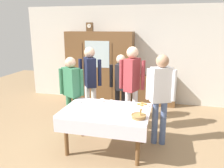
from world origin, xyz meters
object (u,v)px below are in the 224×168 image
(bread_basket, at_px, (139,116))
(spoon_center, at_px, (74,113))
(pastry_plate, at_px, (142,105))
(book_stack, at_px, (157,74))
(person_behind_table_left, at_px, (121,82))
(bookshelf_low, at_px, (156,91))
(tea_cup_mid_left, at_px, (79,102))
(tea_cup_back_edge, at_px, (111,102))
(wall_cabinet, at_px, (100,67))
(person_beside_shelf, at_px, (72,88))
(tea_cup_mid_right, at_px, (102,101))
(mantel_clock, at_px, (90,27))
(person_behind_table_right, at_px, (132,80))
(dining_table, at_px, (106,116))
(person_near_right_end, at_px, (90,77))
(spoon_front_edge, at_px, (114,113))

(bread_basket, xyz_separation_m, spoon_center, (-1.06, -0.04, -0.03))
(pastry_plate, relative_size, spoon_center, 2.35)
(book_stack, xyz_separation_m, person_behind_table_left, (-0.75, -1.28, 0.05))
(bookshelf_low, relative_size, tea_cup_mid_left, 7.93)
(tea_cup_back_edge, height_order, person_behind_table_left, person_behind_table_left)
(wall_cabinet, bearing_deg, bread_basket, -62.02)
(bread_basket, relative_size, person_beside_shelf, 0.15)
(book_stack, bearing_deg, wall_cabinet, -178.21)
(bookshelf_low, relative_size, tea_cup_mid_right, 7.93)
(wall_cabinet, distance_m, person_behind_table_left, 1.51)
(mantel_clock, height_order, person_behind_table_right, mantel_clock)
(book_stack, height_order, tea_cup_back_edge, book_stack)
(tea_cup_mid_left, xyz_separation_m, pastry_plate, (1.15, 0.17, -0.01))
(dining_table, xyz_separation_m, person_near_right_end, (-0.66, 1.09, 0.40))
(mantel_clock, relative_size, bookshelf_low, 0.23)
(book_stack, bearing_deg, tea_cup_back_edge, -107.22)
(bread_basket, relative_size, pastry_plate, 0.86)
(tea_cup_back_edge, distance_m, bread_basket, 0.81)
(dining_table, height_order, book_stack, book_stack)
(mantel_clock, xyz_separation_m, person_near_right_end, (0.51, -1.50, -1.07))
(book_stack, relative_size, person_near_right_end, 0.13)
(pastry_plate, bearing_deg, spoon_center, -149.09)
(book_stack, relative_size, person_behind_table_right, 0.13)
(tea_cup_mid_left, distance_m, person_near_right_end, 0.93)
(tea_cup_mid_right, bearing_deg, dining_table, -64.89)
(tea_cup_mid_right, distance_m, bread_basket, 0.97)
(tea_cup_mid_right, xyz_separation_m, spoon_front_edge, (0.36, -0.51, -0.02))
(person_near_right_end, bearing_deg, tea_cup_mid_left, -84.88)
(tea_cup_mid_right, height_order, person_beside_shelf, person_beside_shelf)
(tea_cup_mid_right, xyz_separation_m, person_behind_table_left, (0.15, 0.98, 0.15))
(book_stack, bearing_deg, spoon_front_edge, -100.95)
(mantel_clock, distance_m, spoon_center, 3.23)
(mantel_clock, bearing_deg, spoon_front_edge, -63.51)
(spoon_center, xyz_separation_m, person_beside_shelf, (-0.40, 0.82, 0.19))
(tea_cup_mid_left, bearing_deg, person_near_right_end, 95.12)
(book_stack, bearing_deg, pastry_plate, -93.63)
(tea_cup_mid_right, relative_size, spoon_center, 1.09)
(spoon_center, height_order, person_behind_table_right, person_behind_table_right)
(tea_cup_mid_right, bearing_deg, person_behind_table_right, 47.76)
(wall_cabinet, distance_m, tea_cup_back_edge, 2.43)
(spoon_front_edge, height_order, person_behind_table_left, person_behind_table_left)
(wall_cabinet, distance_m, spoon_front_edge, 2.93)
(dining_table, bearing_deg, tea_cup_mid_left, 160.98)
(bookshelf_low, bearing_deg, person_beside_shelf, -127.36)
(tea_cup_back_edge, xyz_separation_m, person_beside_shelf, (-0.88, 0.21, 0.16))
(book_stack, height_order, person_behind_table_right, person_behind_table_right)
(bookshelf_low, bearing_deg, tea_cup_mid_right, -111.63)
(tea_cup_mid_left, xyz_separation_m, spoon_front_edge, (0.76, -0.33, -0.02))
(pastry_plate, distance_m, spoon_center, 1.22)
(bookshelf_low, xyz_separation_m, person_behind_table_left, (-0.75, -1.28, 0.52))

